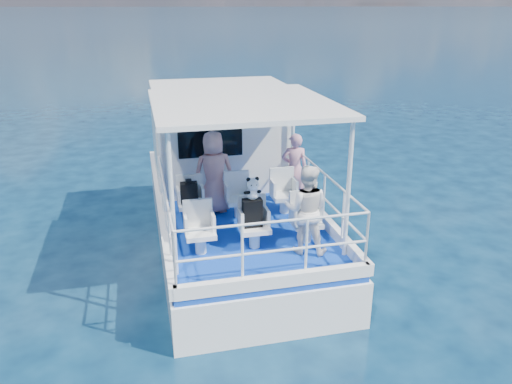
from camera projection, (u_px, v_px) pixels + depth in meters
ground at (242, 263)px, 9.66m from camera, size 2000.00×2000.00×0.00m
hull at (232, 241)px, 10.57m from camera, size 3.00×7.00×1.60m
deck at (231, 204)px, 10.27m from camera, size 2.90×6.90×0.10m
cabin at (220, 134)px, 11.05m from camera, size 2.85×2.00×2.20m
canopy at (242, 104)px, 8.37m from camera, size 3.00×3.20×0.08m
canopy_posts at (243, 169)px, 8.73m from camera, size 2.77×2.97×2.20m
railings at (248, 207)px, 8.65m from camera, size 2.84×3.59×1.00m
seat_port_fwd at (192, 212)px, 9.27m from camera, size 0.48×0.46×0.38m
seat_center_fwd at (239, 207)px, 9.46m from camera, size 0.48×0.46×0.38m
seat_stbd_fwd at (284, 203)px, 9.66m from camera, size 0.48×0.46×0.38m
seat_port_aft at (201, 242)px, 8.08m from camera, size 0.48×0.46×0.38m
seat_center_aft at (255, 236)px, 8.28m from camera, size 0.48×0.46×0.38m
seat_stbd_aft at (306, 231)px, 8.47m from camera, size 0.48×0.46×0.38m
passenger_port_fwd at (214, 172)px, 9.49m from camera, size 0.62×0.46×1.60m
passenger_stbd_fwd at (294, 168)px, 10.01m from camera, size 0.58×0.45×1.43m
passenger_stbd_aft at (306, 210)px, 7.94m from camera, size 0.88×0.80×1.48m
backpack_port at (189, 193)px, 9.08m from camera, size 0.30×0.17×0.40m
backpack_center at (252, 213)px, 8.13m from camera, size 0.32×0.18×0.47m
compact_camera at (188, 181)px, 9.01m from camera, size 0.11×0.06×0.06m
panda at (253, 188)px, 7.99m from camera, size 0.24×0.20×0.37m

